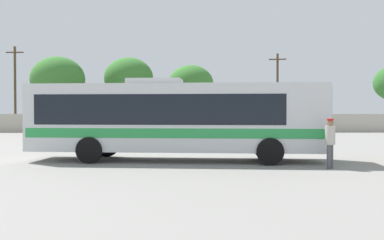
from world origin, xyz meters
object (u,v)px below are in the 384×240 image
(coach_bus_silver_green, at_px, (173,117))
(parked_car_rightmost_dark_blue, at_px, (281,126))
(parked_car_third_red, at_px, (192,125))
(utility_pole_far, at_px, (277,90))
(roadside_tree_left, at_px, (58,79))
(roadside_tree_midleft, at_px, (129,78))
(parked_car_second_maroon, at_px, (128,126))
(roadside_tree_midright, at_px, (191,85))
(parked_car_leftmost_red, at_px, (55,125))
(attendant_by_bus_door, at_px, (330,140))
(utility_pole_near, at_px, (15,87))

(coach_bus_silver_green, distance_m, parked_car_rightmost_dark_blue, 21.21)
(parked_car_third_red, height_order, utility_pole_far, utility_pole_far)
(roadside_tree_left, height_order, roadside_tree_midleft, roadside_tree_midleft)
(parked_car_second_maroon, height_order, roadside_tree_midright, roadside_tree_midright)
(parked_car_leftmost_red, relative_size, roadside_tree_midleft, 0.55)
(parked_car_rightmost_dark_blue, bearing_deg, parked_car_third_red, 175.40)
(parked_car_second_maroon, height_order, utility_pole_far, utility_pole_far)
(attendant_by_bus_door, relative_size, roadside_tree_midright, 0.25)
(attendant_by_bus_door, distance_m, roadside_tree_midleft, 33.06)
(attendant_by_bus_door, xyz_separation_m, roadside_tree_left, (-18.01, 28.37, 4.21))
(parked_car_rightmost_dark_blue, xyz_separation_m, roadside_tree_midright, (-7.63, 10.44, 4.19))
(parked_car_second_maroon, relative_size, parked_car_third_red, 0.96)
(coach_bus_silver_green, distance_m, utility_pole_far, 29.37)
(parked_car_leftmost_red, distance_m, parked_car_rightmost_dark_blue, 19.44)
(parked_car_leftmost_red, xyz_separation_m, utility_pole_far, (20.89, 7.98, 3.41))
(attendant_by_bus_door, distance_m, parked_car_second_maroon, 24.33)
(parked_car_leftmost_red, xyz_separation_m, parked_car_third_red, (11.79, 0.45, -0.02))
(parked_car_leftmost_red, height_order, parked_car_second_maroon, parked_car_leftmost_red)
(roadside_tree_midright, bearing_deg, attendant_by_bus_door, -81.94)
(parked_car_rightmost_dark_blue, height_order, roadside_tree_midright, roadside_tree_midright)
(attendant_by_bus_door, distance_m, roadside_tree_midright, 32.85)
(parked_car_third_red, bearing_deg, utility_pole_near, 160.80)
(parked_car_rightmost_dark_blue, height_order, utility_pole_near, utility_pole_near)
(parked_car_rightmost_dark_blue, relative_size, utility_pole_near, 0.53)
(parked_car_third_red, xyz_separation_m, roadside_tree_midleft, (-6.62, 8.32, 4.71))
(roadside_tree_left, xyz_separation_m, roadside_tree_midright, (13.44, 3.92, -0.26))
(utility_pole_far, bearing_deg, utility_pole_near, -177.17)
(attendant_by_bus_door, relative_size, parked_car_leftmost_red, 0.42)
(roadside_tree_midleft, bearing_deg, attendant_by_bus_door, -69.99)
(parked_car_third_red, height_order, roadside_tree_left, roadside_tree_left)
(parked_car_rightmost_dark_blue, distance_m, utility_pole_near, 26.62)
(coach_bus_silver_green, xyz_separation_m, utility_pole_far, (10.17, 27.45, 2.41))
(attendant_by_bus_door, distance_m, parked_car_rightmost_dark_blue, 22.06)
(attendant_by_bus_door, relative_size, parked_car_second_maroon, 0.42)
(parked_car_second_maroon, distance_m, roadside_tree_midleft, 9.94)
(utility_pole_near, bearing_deg, roadside_tree_midright, 11.49)
(roadside_tree_left, bearing_deg, parked_car_third_red, -23.77)
(parked_car_rightmost_dark_blue, height_order, roadside_tree_left, roadside_tree_left)
(parked_car_third_red, bearing_deg, parked_car_rightmost_dark_blue, -4.60)
(utility_pole_near, distance_m, roadside_tree_midright, 18.21)
(attendant_by_bus_door, height_order, parked_car_leftmost_red, attendant_by_bus_door)
(utility_pole_near, distance_m, roadside_tree_midleft, 11.45)
(utility_pole_far, bearing_deg, parked_car_leftmost_red, -159.08)
(parked_car_leftmost_red, xyz_separation_m, parked_car_rightmost_dark_blue, (19.44, -0.16, -0.04))
(parked_car_rightmost_dark_blue, xyz_separation_m, utility_pole_near, (-25.47, 6.82, 3.70))
(attendant_by_bus_door, relative_size, utility_pole_near, 0.21)
(utility_pole_far, bearing_deg, parked_car_second_maroon, -151.72)
(parked_car_leftmost_red, distance_m, utility_pole_far, 22.62)
(coach_bus_silver_green, height_order, parked_car_third_red, coach_bus_silver_green)
(roadside_tree_left, bearing_deg, parked_car_rightmost_dark_blue, -17.21)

